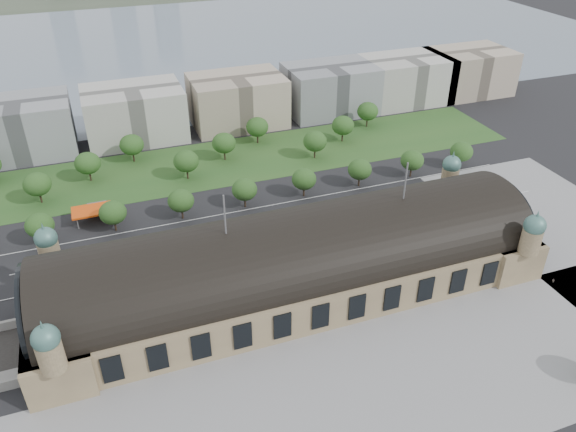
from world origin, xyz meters
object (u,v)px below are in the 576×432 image
object	(u,v)px
bus_east	(293,226)
traffic_car_6	(450,194)
parked_car_2	(83,291)
parked_car_3	(129,273)
pedestrian_2	(553,281)
traffic_car_4	(314,219)
traffic_car_2	(71,275)
parked_car_0	(24,302)
bus_mid	(235,237)
petrol_station	(95,209)
parked_car_1	(110,285)
parked_car_4	(138,271)
parked_car_5	(200,266)
parked_car_6	(203,266)
traffic_car_3	(157,242)
bus_west	(229,244)

from	to	relation	value
bus_east	traffic_car_6	bearing A→B (deg)	-87.77
parked_car_2	parked_car_3	size ratio (longest dim) A/B	1.24
pedestrian_2	traffic_car_4	bearing A→B (deg)	33.37
traffic_car_2	parked_car_0	world-z (taller)	parked_car_0
parked_car_0	bus_mid	distance (m)	68.30
petrol_station	parked_car_1	world-z (taller)	petrol_station
parked_car_1	bus_east	world-z (taller)	bus_east
traffic_car_2	parked_car_1	xyz separation A→B (m)	(10.95, -9.56, -0.07)
parked_car_4	traffic_car_2	bearing A→B (deg)	-145.07
parked_car_1	traffic_car_4	bearing A→B (deg)	69.72
traffic_car_4	parked_car_5	world-z (taller)	traffic_car_4
traffic_car_2	parked_car_5	bearing A→B (deg)	77.12
traffic_car_4	parked_car_6	size ratio (longest dim) A/B	1.03
traffic_car_3	parked_car_5	size ratio (longest dim) A/B	0.98
traffic_car_3	pedestrian_2	xyz separation A→B (m)	(112.74, -63.60, 0.06)
parked_car_4	pedestrian_2	world-z (taller)	parked_car_4
pedestrian_2	parked_car_6	bearing A→B (deg)	55.64
parked_car_5	bus_east	world-z (taller)	bus_east
petrol_station	parked_car_0	xyz separation A→B (m)	(-23.58, -43.86, -2.22)
petrol_station	bus_west	world-z (taller)	petrol_station
petrol_station	pedestrian_2	size ratio (longest dim) A/B	8.52
petrol_station	traffic_car_6	world-z (taller)	petrol_station
traffic_car_4	parked_car_6	bearing A→B (deg)	-74.56
traffic_car_4	bus_west	xyz separation A→B (m)	(-33.62, -6.36, 0.71)
parked_car_3	pedestrian_2	bearing A→B (deg)	29.99
bus_mid	traffic_car_4	bearing A→B (deg)	-85.10
traffic_car_2	parked_car_6	world-z (taller)	traffic_car_2
pedestrian_2	parked_car_3	bearing A→B (deg)	58.15
petrol_station	pedestrian_2	distance (m)	158.77
parked_car_0	parked_car_1	world-z (taller)	parked_car_0
petrol_station	parked_car_4	xyz separation A→B (m)	(10.13, -40.28, -2.13)
parked_car_4	bus_west	bearing A→B (deg)	57.03
petrol_station	traffic_car_4	distance (m)	80.73
parked_car_1	parked_car_4	xyz separation A→B (m)	(9.09, 4.00, 0.18)
parked_car_0	parked_car_4	size ratio (longest dim) A/B	0.88
traffic_car_4	parked_car_3	bearing A→B (deg)	-83.61
traffic_car_6	parked_car_3	xyz separation A→B (m)	(-124.60, -8.05, -0.04)
traffic_car_3	parked_car_4	distance (m)	16.41
parked_car_4	parked_car_5	bearing A→B (deg)	38.62
parked_car_6	petrol_station	bearing A→B (deg)	175.86
traffic_car_6	bus_west	size ratio (longest dim) A/B	0.51
parked_car_1	pedestrian_2	world-z (taller)	pedestrian_2
traffic_car_4	traffic_car_6	bearing A→B (deg)	86.11
parked_car_3	bus_mid	distance (m)	37.37
parked_car_6	bus_east	distance (m)	36.65
traffic_car_6	pedestrian_2	distance (m)	57.42
petrol_station	parked_car_3	size ratio (longest dim) A/B	3.35
traffic_car_6	parked_car_0	distance (m)	155.80
bus_west	parked_car_0	bearing A→B (deg)	95.10
petrol_station	parked_car_3	distance (m)	40.98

